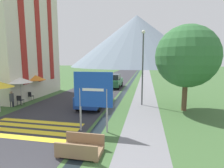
{
  "coord_description": "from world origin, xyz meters",
  "views": [
    {
      "loc": [
        3.69,
        -3.71,
        3.75
      ],
      "look_at": [
        0.99,
        10.0,
        1.78
      ],
      "focal_mm": 28.0,
      "sensor_mm": 36.0,
      "label": 1
    }
  ],
  "objects_px": {
    "cafe_umbrella_middle_white": "(20,80)",
    "person_seated_far": "(12,98)",
    "cafe_umbrella_rear_orange": "(35,77)",
    "tree_by_path": "(187,56)",
    "cafe_chair_middle": "(20,100)",
    "cafe_chair_far_right": "(30,95)",
    "streetlamp": "(143,62)",
    "parked_car_near": "(93,96)",
    "hotel_building": "(14,29)",
    "footbridge": "(81,148)",
    "road_sign": "(93,94)",
    "parked_car_far": "(114,81)"
  },
  "relations": [
    {
      "from": "hotel_building",
      "to": "person_seated_far",
      "type": "distance_m",
      "value": 7.71
    },
    {
      "from": "road_sign",
      "to": "footbridge",
      "type": "distance_m",
      "value": 2.86
    },
    {
      "from": "cafe_umbrella_rear_orange",
      "to": "person_seated_far",
      "type": "distance_m",
      "value": 3.42
    },
    {
      "from": "hotel_building",
      "to": "streetlamp",
      "type": "xyz_separation_m",
      "value": [
        12.78,
        -1.32,
        -3.25
      ]
    },
    {
      "from": "footbridge",
      "to": "cafe_umbrella_middle_white",
      "type": "relative_size",
      "value": 0.74
    },
    {
      "from": "hotel_building",
      "to": "footbridge",
      "type": "height_order",
      "value": "hotel_building"
    },
    {
      "from": "hotel_building",
      "to": "parked_car_near",
      "type": "bearing_deg",
      "value": -17.14
    },
    {
      "from": "parked_car_near",
      "to": "parked_car_far",
      "type": "bearing_deg",
      "value": 90.9
    },
    {
      "from": "cafe_umbrella_middle_white",
      "to": "streetlamp",
      "type": "relative_size",
      "value": 0.38
    },
    {
      "from": "hotel_building",
      "to": "parked_car_near",
      "type": "xyz_separation_m",
      "value": [
        8.99,
        -2.77,
        -5.87
      ]
    },
    {
      "from": "road_sign",
      "to": "cafe_umbrella_middle_white",
      "type": "relative_size",
      "value": 1.36
    },
    {
      "from": "hotel_building",
      "to": "cafe_chair_far_right",
      "type": "bearing_deg",
      "value": -34.71
    },
    {
      "from": "cafe_chair_middle",
      "to": "streetlamp",
      "type": "relative_size",
      "value": 0.14
    },
    {
      "from": "cafe_chair_middle",
      "to": "cafe_umbrella_rear_orange",
      "type": "bearing_deg",
      "value": 95.58
    },
    {
      "from": "cafe_umbrella_rear_orange",
      "to": "tree_by_path",
      "type": "bearing_deg",
      "value": -6.54
    },
    {
      "from": "road_sign",
      "to": "parked_car_far",
      "type": "height_order",
      "value": "road_sign"
    },
    {
      "from": "parked_car_near",
      "to": "cafe_chair_far_right",
      "type": "height_order",
      "value": "parked_car_near"
    },
    {
      "from": "footbridge",
      "to": "parked_car_far",
      "type": "distance_m",
      "value": 16.75
    },
    {
      "from": "parked_car_far",
      "to": "streetlamp",
      "type": "height_order",
      "value": "streetlamp"
    },
    {
      "from": "parked_car_near",
      "to": "tree_by_path",
      "type": "distance_m",
      "value": 7.55
    },
    {
      "from": "parked_car_near",
      "to": "cafe_chair_middle",
      "type": "bearing_deg",
      "value": -172.86
    },
    {
      "from": "road_sign",
      "to": "cafe_chair_middle",
      "type": "height_order",
      "value": "road_sign"
    },
    {
      "from": "road_sign",
      "to": "parked_car_near",
      "type": "bearing_deg",
      "value": 107.79
    },
    {
      "from": "cafe_chair_far_right",
      "to": "tree_by_path",
      "type": "xyz_separation_m",
      "value": [
        13.1,
        -0.41,
        3.45
      ]
    },
    {
      "from": "cafe_umbrella_middle_white",
      "to": "person_seated_far",
      "type": "relative_size",
      "value": 1.79
    },
    {
      "from": "cafe_umbrella_rear_orange",
      "to": "person_seated_far",
      "type": "xyz_separation_m",
      "value": [
        0.07,
        -3.15,
        -1.34
      ]
    },
    {
      "from": "cafe_chair_far_right",
      "to": "cafe_umbrella_middle_white",
      "type": "xyz_separation_m",
      "value": [
        0.16,
        -1.31,
        1.57
      ]
    },
    {
      "from": "hotel_building",
      "to": "footbridge",
      "type": "xyz_separation_m",
      "value": [
        10.59,
        -9.53,
        -6.55
      ]
    },
    {
      "from": "cafe_chair_middle",
      "to": "cafe_chair_far_right",
      "type": "distance_m",
      "value": 1.61
    },
    {
      "from": "road_sign",
      "to": "cafe_umbrella_middle_white",
      "type": "xyz_separation_m",
      "value": [
        -7.51,
        4.06,
        0.07
      ]
    },
    {
      "from": "hotel_building",
      "to": "person_seated_far",
      "type": "xyz_separation_m",
      "value": [
        2.64,
        -3.96,
        -6.07
      ]
    },
    {
      "from": "cafe_chair_far_right",
      "to": "person_seated_far",
      "type": "bearing_deg",
      "value": -88.8
    },
    {
      "from": "parked_car_near",
      "to": "streetlamp",
      "type": "xyz_separation_m",
      "value": [
        3.79,
        1.45,
        2.61
      ]
    },
    {
      "from": "streetlamp",
      "to": "tree_by_path",
      "type": "xyz_separation_m",
      "value": [
        3.11,
        -1.02,
        0.44
      ]
    },
    {
      "from": "cafe_chair_far_right",
      "to": "cafe_umbrella_rear_orange",
      "type": "bearing_deg",
      "value": 106.09
    },
    {
      "from": "cafe_chair_middle",
      "to": "cafe_umbrella_middle_white",
      "type": "bearing_deg",
      "value": 101.45
    },
    {
      "from": "cafe_chair_middle",
      "to": "cafe_chair_far_right",
      "type": "relative_size",
      "value": 1.0
    },
    {
      "from": "hotel_building",
      "to": "cafe_umbrella_middle_white",
      "type": "distance_m",
      "value": 6.41
    },
    {
      "from": "cafe_chair_middle",
      "to": "footbridge",
      "type": "bearing_deg",
      "value": -42.18
    },
    {
      "from": "cafe_umbrella_rear_orange",
      "to": "person_seated_far",
      "type": "relative_size",
      "value": 1.79
    },
    {
      "from": "cafe_chair_far_right",
      "to": "tree_by_path",
      "type": "relative_size",
      "value": 0.14
    },
    {
      "from": "hotel_building",
      "to": "road_sign",
      "type": "relative_size",
      "value": 4.04
    },
    {
      "from": "person_seated_far",
      "to": "road_sign",
      "type": "bearing_deg",
      "value": -23.15
    },
    {
      "from": "parked_car_far",
      "to": "cafe_chair_far_right",
      "type": "relative_size",
      "value": 5.03
    },
    {
      "from": "streetlamp",
      "to": "tree_by_path",
      "type": "bearing_deg",
      "value": -18.22
    },
    {
      "from": "cafe_umbrella_rear_orange",
      "to": "parked_car_far",
      "type": "bearing_deg",
      "value": 51.69
    },
    {
      "from": "parked_car_near",
      "to": "tree_by_path",
      "type": "bearing_deg",
      "value": 3.58
    },
    {
      "from": "parked_car_near",
      "to": "cafe_chair_middle",
      "type": "distance_m",
      "value": 6.04
    },
    {
      "from": "parked_car_near",
      "to": "parked_car_far",
      "type": "distance_m",
      "value": 9.9
    },
    {
      "from": "road_sign",
      "to": "tree_by_path",
      "type": "relative_size",
      "value": 0.51
    }
  ]
}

